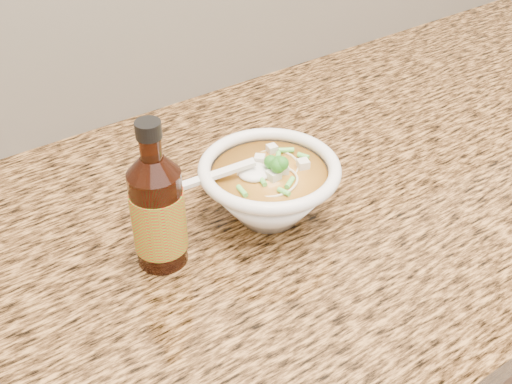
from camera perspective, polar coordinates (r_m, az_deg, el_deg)
counter_slab at (r=0.87m, az=3.67°, el=-1.01°), size 4.00×0.68×0.04m
soup_bowl at (r=0.79m, az=1.17°, el=0.25°), size 0.19×0.17×0.10m
hot_sauce_bottle at (r=0.72m, az=-8.71°, el=-1.75°), size 0.07×0.07×0.19m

